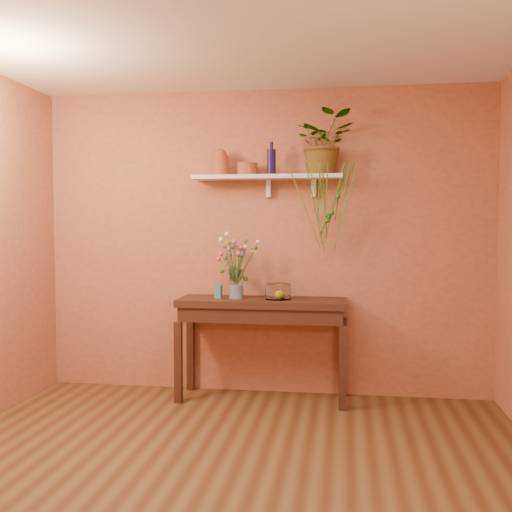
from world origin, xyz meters
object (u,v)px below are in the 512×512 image
at_px(blue_bottle, 271,161).
at_px(spider_plant, 324,143).
at_px(glass_vase, 236,286).
at_px(bouquet, 236,255).
at_px(sideboard, 262,313).
at_px(terracotta_jug, 220,163).
at_px(glass_bowl, 278,292).

height_order(blue_bottle, spider_plant, spider_plant).
bearing_deg(spider_plant, glass_vase, -166.23).
xyz_separation_m(spider_plant, bouquet, (-0.74, -0.16, -0.96)).
bearing_deg(bouquet, sideboard, 2.03).
height_order(terracotta_jug, bouquet, terracotta_jug).
distance_m(sideboard, blue_bottle, 1.31).
bearing_deg(bouquet, blue_bottle, 19.84).
xyz_separation_m(sideboard, blue_bottle, (0.07, 0.10, 1.31)).
height_order(glass_vase, bouquet, bouquet).
height_order(terracotta_jug, glass_bowl, terracotta_jug).
height_order(sideboard, spider_plant, spider_plant).
distance_m(blue_bottle, glass_vase, 1.12).
xyz_separation_m(glass_vase, bouquet, (-0.00, 0.02, 0.26)).
bearing_deg(sideboard, blue_bottle, 55.86).
bearing_deg(sideboard, glass_bowl, -6.06).
relative_size(spider_plant, bouquet, 1.15).
bearing_deg(glass_vase, terracotta_jug, 138.48).
height_order(glass_vase, glass_bowl, glass_vase).
relative_size(terracotta_jug, spider_plant, 0.44).
relative_size(glass_vase, bouquet, 0.54).
distance_m(blue_bottle, glass_bowl, 1.13).
bearing_deg(terracotta_jug, glass_vase, -41.52).
distance_m(terracotta_jug, bouquet, 0.83).
xyz_separation_m(sideboard, spider_plant, (0.51, 0.15, 1.46)).
xyz_separation_m(glass_vase, glass_bowl, (0.36, 0.02, -0.05)).
bearing_deg(sideboard, terracotta_jug, 163.41).
relative_size(blue_bottle, spider_plant, 0.52).
bearing_deg(bouquet, terracotta_jug, 142.55).
relative_size(terracotta_jug, glass_vase, 0.93).
bearing_deg(glass_bowl, bouquet, 178.95).
bearing_deg(blue_bottle, bouquet, -160.16).
bearing_deg(blue_bottle, spider_plant, 6.61).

